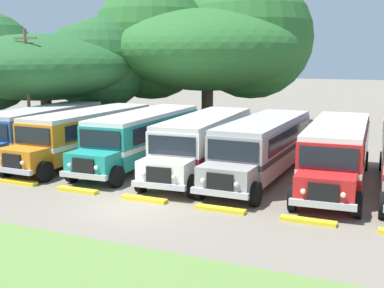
% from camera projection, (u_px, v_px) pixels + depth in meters
% --- Properties ---
extents(ground_plane, '(220.00, 220.00, 0.00)m').
position_uv_depth(ground_plane, '(133.00, 207.00, 19.81)').
color(ground_plane, slate).
extents(parked_bus_slot_0, '(3.39, 10.95, 2.82)m').
position_uv_depth(parked_bus_slot_0, '(42.00, 129.00, 29.75)').
color(parked_bus_slot_0, '#23519E').
rests_on(parked_bus_slot_0, ground_plane).
extents(parked_bus_slot_1, '(2.90, 10.87, 2.82)m').
position_uv_depth(parked_bus_slot_1, '(87.00, 133.00, 28.26)').
color(parked_bus_slot_1, orange).
rests_on(parked_bus_slot_1, ground_plane).
extents(parked_bus_slot_2, '(3.00, 10.88, 2.82)m').
position_uv_depth(parked_bus_slot_2, '(143.00, 135.00, 27.38)').
color(parked_bus_slot_2, teal).
rests_on(parked_bus_slot_2, ground_plane).
extents(parked_bus_slot_3, '(3.30, 10.93, 2.82)m').
position_uv_depth(parked_bus_slot_3, '(204.00, 141.00, 25.76)').
color(parked_bus_slot_3, silver).
rests_on(parked_bus_slot_3, ground_plane).
extents(parked_bus_slot_4, '(2.74, 10.85, 2.82)m').
position_uv_depth(parked_bus_slot_4, '(263.00, 145.00, 24.49)').
color(parked_bus_slot_4, '#9E9993').
rests_on(parked_bus_slot_4, ground_plane).
extents(parked_bus_slot_5, '(3.27, 10.93, 2.82)m').
position_uv_depth(parked_bus_slot_5, '(337.00, 150.00, 23.15)').
color(parked_bus_slot_5, red).
rests_on(parked_bus_slot_5, ground_plane).
extents(curb_wheelstop_1, '(2.00, 0.36, 0.15)m').
position_uv_depth(curb_wheelstop_1, '(19.00, 182.00, 23.33)').
color(curb_wheelstop_1, yellow).
rests_on(curb_wheelstop_1, ground_plane).
extents(curb_wheelstop_2, '(2.00, 0.36, 0.15)m').
position_uv_depth(curb_wheelstop_2, '(78.00, 190.00, 21.97)').
color(curb_wheelstop_2, yellow).
rests_on(curb_wheelstop_2, ground_plane).
extents(curb_wheelstop_3, '(2.00, 0.36, 0.15)m').
position_uv_depth(curb_wheelstop_3, '(144.00, 199.00, 20.62)').
color(curb_wheelstop_3, yellow).
rests_on(curb_wheelstop_3, ground_plane).
extents(curb_wheelstop_4, '(2.00, 0.36, 0.15)m').
position_uv_depth(curb_wheelstop_4, '(220.00, 209.00, 19.26)').
color(curb_wheelstop_4, yellow).
rests_on(curb_wheelstop_4, ground_plane).
extents(curb_wheelstop_5, '(2.00, 0.36, 0.15)m').
position_uv_depth(curb_wheelstop_5, '(308.00, 221.00, 17.91)').
color(curb_wheelstop_5, yellow).
rests_on(curb_wheelstop_5, ground_plane).
extents(broad_shade_tree, '(16.66, 17.28, 11.96)m').
position_uv_depth(broad_shade_tree, '(210.00, 43.00, 39.63)').
color(broad_shade_tree, brown).
rests_on(broad_shade_tree, ground_plane).
extents(secondary_tree, '(15.12, 15.19, 9.11)m').
position_uv_depth(secondary_tree, '(47.00, 65.00, 37.49)').
color(secondary_tree, brown).
rests_on(secondary_tree, ground_plane).
extents(utility_pole, '(1.80, 0.20, 7.55)m').
position_uv_depth(utility_pole, '(28.00, 85.00, 31.70)').
color(utility_pole, brown).
rests_on(utility_pole, ground_plane).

